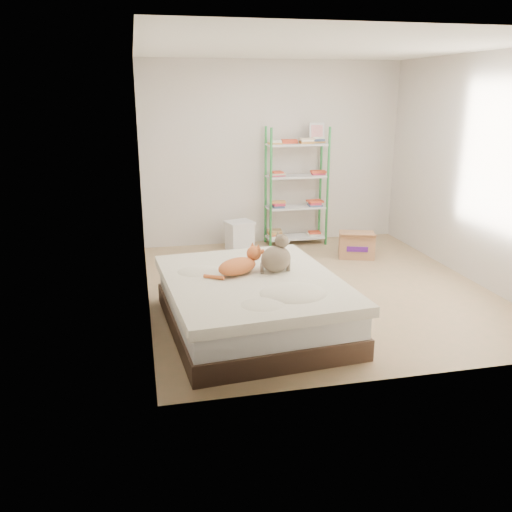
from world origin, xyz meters
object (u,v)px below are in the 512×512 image
object	(u,v)px
orange_cat	(237,264)
cardboard_box	(357,245)
grey_cat	(276,253)
shelf_unit	(297,184)
bed	(253,303)
white_bin	(240,236)

from	to	relation	value
orange_cat	cardboard_box	distance (m)	2.74
orange_cat	grey_cat	xyz separation A→B (m)	(0.38, -0.00, 0.09)
shelf_unit	bed	bearing A→B (deg)	-114.17
orange_cat	bed	bearing A→B (deg)	-78.21
bed	grey_cat	bearing A→B (deg)	23.15
orange_cat	white_bin	distance (m)	2.56
shelf_unit	orange_cat	bearing A→B (deg)	-117.34
grey_cat	white_bin	world-z (taller)	grey_cat
shelf_unit	white_bin	size ratio (longest dim) A/B	4.03
bed	white_bin	world-z (taller)	bed
bed	orange_cat	world-z (taller)	orange_cat
white_bin	bed	bearing A→B (deg)	-98.09
orange_cat	white_bin	size ratio (longest dim) A/B	1.15
bed	shelf_unit	xyz separation A→B (m)	(1.25, 2.79, 0.63)
bed	shelf_unit	world-z (taller)	shelf_unit
bed	orange_cat	xyz separation A→B (m)	(-0.12, 0.14, 0.35)
cardboard_box	grey_cat	bearing A→B (deg)	-112.65
bed	orange_cat	distance (m)	0.39
orange_cat	shelf_unit	world-z (taller)	shelf_unit
grey_cat	shelf_unit	bearing A→B (deg)	-38.90
orange_cat	white_bin	xyz separation A→B (m)	(0.49, 2.48, -0.39)
grey_cat	cardboard_box	size ratio (longest dim) A/B	0.65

